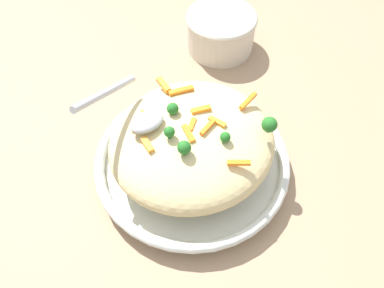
{
  "coord_description": "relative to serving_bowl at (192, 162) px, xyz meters",
  "views": [
    {
      "loc": [
        0.22,
        0.32,
        0.61
      ],
      "look_at": [
        0.0,
        0.0,
        0.08
      ],
      "focal_mm": 36.88,
      "sensor_mm": 36.0,
      "label": 1
    }
  ],
  "objects": [
    {
      "name": "companion_bowl",
      "position": [
        -0.24,
        -0.25,
        0.03
      ],
      "size": [
        0.16,
        0.16,
        0.09
      ],
      "color": "beige",
      "rests_on": "ground_plane"
    },
    {
      "name": "serving_spoon",
      "position": [
        0.07,
        -0.06,
        0.12
      ],
      "size": [
        0.13,
        0.12,
        0.08
      ],
      "color": "#B7B7BC",
      "rests_on": "pasta_mound"
    },
    {
      "name": "carrot_piece_5",
      "position": [
        -0.11,
        0.01,
        0.1
      ],
      "size": [
        0.04,
        0.02,
        0.01
      ],
      "primitive_type": "cube",
      "rotation": [
        0.0,
        0.0,
        0.3
      ],
      "color": "orange",
      "rests_on": "pasta_mound"
    },
    {
      "name": "broccoli_floret_1",
      "position": [
        -0.03,
        0.05,
        0.11
      ],
      "size": [
        0.02,
        0.02,
        0.02
      ],
      "color": "#205B1C",
      "rests_on": "pasta_mound"
    },
    {
      "name": "broccoli_floret_2",
      "position": [
        0.04,
        0.0,
        0.12
      ],
      "size": [
        0.02,
        0.02,
        0.02
      ],
      "color": "#205B1C",
      "rests_on": "pasta_mound"
    },
    {
      "name": "broccoli_floret_3",
      "position": [
        -0.1,
        0.07,
        0.11
      ],
      "size": [
        0.03,
        0.03,
        0.03
      ],
      "color": "#205B1C",
      "rests_on": "pasta_mound"
    },
    {
      "name": "carrot_piece_2",
      "position": [
        -0.03,
        -0.02,
        0.11
      ],
      "size": [
        0.03,
        0.02,
        0.01
      ],
      "primitive_type": "cube",
      "rotation": [
        0.0,
        0.0,
        2.86
      ],
      "color": "orange",
      "rests_on": "pasta_mound"
    },
    {
      "name": "carrot_piece_1",
      "position": [
        -0.01,
        -0.1,
        0.1
      ],
      "size": [
        0.01,
        0.04,
        0.01
      ],
      "primitive_type": "cube",
      "rotation": [
        0.0,
        0.0,
        1.53
      ],
      "color": "orange",
      "rests_on": "pasta_mound"
    },
    {
      "name": "carrot_piece_7",
      "position": [
        -0.02,
        0.02,
        0.11
      ],
      "size": [
        0.03,
        0.02,
        0.01
      ],
      "primitive_type": "cube",
      "rotation": [
        0.0,
        0.0,
        0.34
      ],
      "color": "orange",
      "rests_on": "pasta_mound"
    },
    {
      "name": "carrot_piece_10",
      "position": [
        -0.03,
        -0.08,
        0.1
      ],
      "size": [
        0.04,
        0.02,
        0.01
      ],
      "primitive_type": "cube",
      "rotation": [
        0.0,
        0.0,
        2.88
      ],
      "color": "orange",
      "rests_on": "pasta_mound"
    },
    {
      "name": "carrot_piece_4",
      "position": [
        -0.0,
        -0.0,
        0.11
      ],
      "size": [
        0.02,
        0.02,
        0.01
      ],
      "primitive_type": "cube",
      "rotation": [
        0.0,
        0.0,
        0.69
      ],
      "color": "orange",
      "rests_on": "pasta_mound"
    },
    {
      "name": "pasta_mound",
      "position": [
        0.0,
        0.0,
        0.06
      ],
      "size": [
        0.28,
        0.27,
        0.09
      ],
      "primitive_type": "ellipsoid",
      "color": "#DBC689",
      "rests_on": "serving_bowl"
    },
    {
      "name": "carrot_piece_9",
      "position": [
        0.08,
        -0.01,
        0.1
      ],
      "size": [
        0.01,
        0.03,
        0.01
      ],
      "primitive_type": "cube",
      "rotation": [
        0.0,
        0.0,
        4.67
      ],
      "color": "orange",
      "rests_on": "pasta_mound"
    },
    {
      "name": "broccoli_floret_4",
      "position": [
        0.01,
        -0.04,
        0.11
      ],
      "size": [
        0.02,
        0.02,
        0.02
      ],
      "color": "#205B1C",
      "rests_on": "pasta_mound"
    },
    {
      "name": "serving_bowl",
      "position": [
        0.0,
        0.0,
        0.0
      ],
      "size": [
        0.35,
        0.35,
        0.04
      ],
      "color": "silver",
      "rests_on": "ground_plane"
    },
    {
      "name": "carrot_piece_6",
      "position": [
        -0.04,
        0.02,
        0.11
      ],
      "size": [
        0.02,
        0.03,
        0.01
      ],
      "primitive_type": "cube",
      "rotation": [
        0.0,
        0.0,
        1.96
      ],
      "color": "orange",
      "rests_on": "pasta_mound"
    },
    {
      "name": "carrot_piece_3",
      "position": [
        0.06,
        -0.06,
        0.1
      ],
      "size": [
        0.04,
        0.03,
        0.01
      ],
      "primitive_type": "cube",
      "rotation": [
        0.0,
        0.0,
        3.7
      ],
      "color": "orange",
      "rests_on": "pasta_mound"
    },
    {
      "name": "carrot_piece_0",
      "position": [
        -0.02,
        0.1,
        0.1
      ],
      "size": [
        0.03,
        0.03,
        0.01
      ],
      "primitive_type": "cube",
      "rotation": [
        0.0,
        0.0,
        2.55
      ],
      "color": "orange",
      "rests_on": "pasta_mound"
    },
    {
      "name": "broccoli_floret_0",
      "position": [
        0.04,
        0.04,
        0.12
      ],
      "size": [
        0.02,
        0.02,
        0.03
      ],
      "color": "#205B1C",
      "rests_on": "pasta_mound"
    },
    {
      "name": "carrot_piece_8",
      "position": [
        0.01,
        0.01,
        0.11
      ],
      "size": [
        0.01,
        0.04,
        0.01
      ],
      "primitive_type": "cube",
      "rotation": [
        0.0,
        0.0,
        1.4
      ],
      "color": "orange",
      "rests_on": "pasta_mound"
    },
    {
      "name": "ground_plane",
      "position": [
        0.0,
        0.0,
        -0.02
      ],
      "size": [
        2.4,
        2.4,
        0.0
      ],
      "primitive_type": "plane",
      "color": "#9E7F60"
    }
  ]
}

